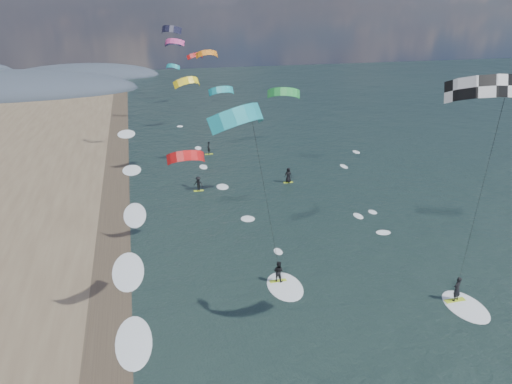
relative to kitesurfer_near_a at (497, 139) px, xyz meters
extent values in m
plane|color=black|center=(-8.78, -0.17, -13.57)|extent=(260.00, 260.00, 0.00)
cube|color=#382D23|center=(-20.78, 9.83, -13.57)|extent=(3.00, 240.00, 0.00)
ellipsoid|color=#3D4756|center=(-30.78, 119.83, -13.57)|extent=(40.00, 18.00, 7.00)
cube|color=#B0CF24|center=(3.25, 5.02, -13.54)|extent=(1.54, 0.46, 0.07)
imported|color=black|center=(3.25, 5.02, -12.56)|extent=(0.81, 0.69, 1.89)
ellipsoid|color=white|center=(3.55, 4.22, -13.57)|extent=(2.60, 4.20, 0.12)
cylinder|color=black|center=(1.25, 2.02, -4.69)|extent=(0.02, 0.02, 16.78)
cube|color=#B0CF24|center=(-8.35, 10.54, -13.54)|extent=(1.31, 0.40, 0.06)
imported|color=black|center=(-8.35, 10.54, -12.68)|extent=(1.02, 1.00, 1.66)
ellipsoid|color=white|center=(-8.05, 9.74, -13.57)|extent=(2.60, 4.20, 0.12)
cylinder|color=black|center=(-10.10, 7.54, -5.63)|extent=(0.02, 0.02, 14.99)
cube|color=#B0CF24|center=(-11.76, 30.81, -13.55)|extent=(1.10, 0.35, 0.05)
imported|color=black|center=(-11.76, 30.81, -12.70)|extent=(1.22, 1.12, 1.65)
cube|color=#B0CF24|center=(-1.23, 31.01, -13.55)|extent=(1.10, 0.35, 0.05)
imported|color=black|center=(-1.23, 31.01, -12.65)|extent=(1.02, 0.96, 1.75)
cube|color=#B0CF24|center=(-8.57, 44.17, -13.55)|extent=(1.10, 0.35, 0.05)
imported|color=black|center=(-8.57, 44.17, -12.65)|extent=(0.50, 0.68, 1.73)
ellipsoid|color=white|center=(-19.58, 5.83, -13.57)|extent=(2.40, 5.40, 0.11)
ellipsoid|color=white|center=(-19.58, 14.83, -13.57)|extent=(2.40, 5.40, 0.11)
ellipsoid|color=white|center=(-19.58, 25.83, -13.57)|extent=(2.40, 5.40, 0.11)
ellipsoid|color=white|center=(-19.58, 39.83, -13.57)|extent=(2.40, 5.40, 0.11)
ellipsoid|color=white|center=(-19.58, 57.83, -13.57)|extent=(2.40, 5.40, 0.11)
camera|label=1|loc=(-17.80, -21.04, 6.87)|focal=35.00mm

